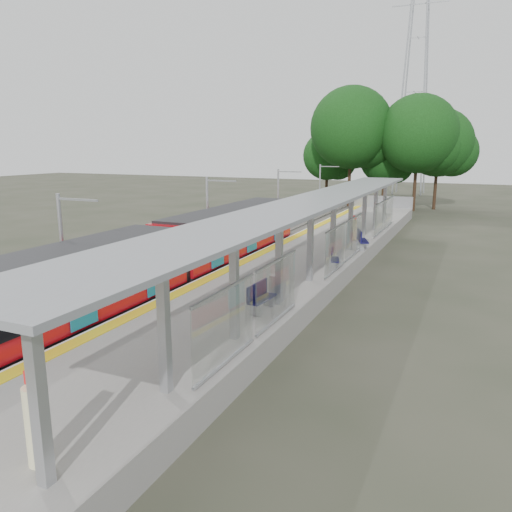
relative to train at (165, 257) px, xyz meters
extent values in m
plane|color=#474438|center=(4.50, -11.65, -2.05)|extent=(200.00, 200.00, 0.00)
cube|color=#59544C|center=(0.00, 8.35, -1.93)|extent=(3.00, 70.00, 0.24)
cube|color=gray|center=(4.50, 8.35, -1.55)|extent=(6.00, 50.00, 1.00)
cube|color=gold|center=(1.95, 8.35, -1.04)|extent=(0.60, 50.00, 0.02)
cube|color=#9EA0A5|center=(4.50, 33.30, -0.45)|extent=(6.00, 0.10, 1.20)
cube|color=black|center=(0.00, -7.02, -1.40)|extent=(2.50, 13.50, 0.70)
cube|color=#B10C14|center=(0.00, -7.02, 0.20)|extent=(2.65, 13.50, 2.50)
cube|color=black|center=(0.00, -7.02, 0.25)|extent=(2.72, 12.96, 1.20)
cube|color=black|center=(0.00, -7.02, 1.50)|extent=(2.40, 12.82, 0.15)
cube|color=#0E6A8D|center=(1.36, -7.02, 0.05)|extent=(0.04, 1.30, 2.00)
cube|color=black|center=(0.00, 7.08, -1.40)|extent=(2.50, 13.50, 0.70)
cube|color=#B10C14|center=(0.00, 7.08, 0.20)|extent=(2.65, 13.50, 2.50)
cube|color=black|center=(0.00, 7.08, 0.25)|extent=(2.72, 12.96, 1.20)
cube|color=black|center=(0.00, 7.08, 1.50)|extent=(2.40, 12.83, 0.15)
cube|color=#0E6A8D|center=(1.36, 7.08, 0.05)|extent=(0.04, 1.30, 2.00)
cylinder|color=black|center=(0.00, 2.36, -1.70)|extent=(2.20, 0.70, 0.70)
cube|color=black|center=(0.00, 0.03, -0.05)|extent=(2.30, 0.80, 2.40)
cube|color=#9EA0A5|center=(6.50, -13.65, 0.70)|extent=(0.25, 0.25, 3.50)
cube|color=#9EA0A5|center=(6.50, -9.65, 0.70)|extent=(0.25, 0.25, 3.50)
cube|color=#9EA0A5|center=(6.50, -5.65, 0.70)|extent=(0.25, 0.25, 3.50)
cube|color=#9EA0A5|center=(6.50, -1.65, 0.70)|extent=(0.25, 0.25, 3.50)
cube|color=#9EA0A5|center=(6.50, 2.35, 0.70)|extent=(0.25, 0.25, 3.50)
cube|color=#9EA0A5|center=(6.50, 6.35, 0.70)|extent=(0.25, 0.25, 3.50)
cube|color=#9EA0A5|center=(6.50, 10.35, 0.70)|extent=(0.25, 0.25, 3.50)
cube|color=#9EA0A5|center=(6.50, 14.35, 0.70)|extent=(0.25, 0.25, 3.50)
cube|color=#9EA0A5|center=(6.50, 18.35, 0.70)|extent=(0.25, 0.25, 3.50)
cube|color=#9EA0A5|center=(6.50, 22.35, 0.70)|extent=(0.25, 0.25, 3.50)
cube|color=gray|center=(6.10, 4.35, 2.53)|extent=(3.20, 38.00, 0.16)
cylinder|color=#9EA0A5|center=(4.55, 4.35, 2.45)|extent=(0.24, 38.00, 0.24)
cube|color=silver|center=(7.20, -7.65, 0.15)|extent=(0.05, 3.70, 2.20)
cube|color=silver|center=(7.20, -3.65, 0.15)|extent=(0.05, 3.70, 2.20)
cube|color=silver|center=(7.20, 4.35, 0.15)|extent=(0.05, 3.70, 2.20)
cube|color=silver|center=(7.20, 8.35, 0.15)|extent=(0.05, 3.70, 2.20)
cube|color=silver|center=(7.20, 16.35, 0.15)|extent=(0.05, 3.70, 2.20)
cube|color=silver|center=(7.20, 20.35, 0.15)|extent=(0.05, 3.70, 2.20)
cylinder|color=#382316|center=(-4.45, 43.18, -0.02)|extent=(0.36, 0.36, 4.06)
sphere|color=#164E16|center=(-4.45, 43.18, 4.04)|extent=(6.17, 6.17, 6.17)
cylinder|color=#382316|center=(-0.57, 39.26, 1.07)|extent=(0.36, 0.36, 6.24)
sphere|color=#164E16|center=(-0.57, 39.26, 7.30)|extent=(9.48, 9.48, 9.48)
cylinder|color=#382316|center=(2.96, 42.12, -0.12)|extent=(0.36, 0.36, 3.86)
sphere|color=#164E16|center=(2.96, 42.12, 3.74)|extent=(5.87, 5.87, 5.87)
cylinder|color=#382316|center=(6.86, 39.68, 0.81)|extent=(0.36, 0.36, 5.73)
sphere|color=#164E16|center=(6.86, 39.68, 6.55)|extent=(8.71, 8.71, 8.71)
cylinder|color=#382316|center=(8.88, 42.23, 0.50)|extent=(0.36, 0.36, 5.10)
sphere|color=#164E16|center=(8.88, 42.23, 5.60)|extent=(7.76, 7.76, 7.76)
cylinder|color=#9EA0A5|center=(-1.80, -4.65, 0.65)|extent=(0.16, 0.16, 5.40)
cube|color=#9EA0A5|center=(-0.80, -4.65, 3.15)|extent=(2.00, 0.08, 0.08)
cylinder|color=#9EA0A5|center=(-1.80, 7.35, 0.65)|extent=(0.16, 0.16, 5.40)
cube|color=#9EA0A5|center=(-0.80, 7.35, 3.15)|extent=(2.00, 0.08, 0.08)
cylinder|color=#9EA0A5|center=(-1.80, 19.35, 0.65)|extent=(0.16, 0.16, 5.40)
cube|color=#9EA0A5|center=(-0.80, 19.35, 3.15)|extent=(2.00, 0.08, 0.08)
cylinder|color=#9EA0A5|center=(-1.80, 31.35, 0.65)|extent=(0.16, 0.16, 5.40)
cube|color=#9EA0A5|center=(-0.80, 31.35, 3.15)|extent=(2.00, 0.08, 0.08)
cube|color=#100E46|center=(6.23, -2.71, -0.56)|extent=(0.58, 1.66, 0.07)
cube|color=#100E46|center=(6.01, -2.71, -0.24)|extent=(0.16, 1.63, 0.60)
cube|color=#9EA0A5|center=(6.23, -3.36, -0.81)|extent=(0.44, 0.09, 0.48)
cube|color=#9EA0A5|center=(6.23, -2.06, -0.81)|extent=(0.44, 0.09, 0.48)
cube|color=#100E46|center=(6.91, 5.44, -0.65)|extent=(0.73, 1.41, 0.05)
cube|color=#100E46|center=(6.73, 5.44, -0.38)|extent=(0.39, 1.32, 0.50)
cube|color=#9EA0A5|center=(6.91, 4.90, -0.85)|extent=(0.36, 0.14, 0.40)
cube|color=#9EA0A5|center=(6.91, 5.98, -0.85)|extent=(0.36, 0.14, 0.40)
cube|color=#100E46|center=(7.20, 10.87, -0.54)|extent=(1.07, 1.78, 0.07)
cube|color=#100E46|center=(6.97, 10.87, -0.20)|extent=(0.66, 1.63, 0.63)
cube|color=#9EA0A5|center=(7.20, 10.19, -0.80)|extent=(0.45, 0.22, 0.50)
cube|color=#9EA0A5|center=(7.20, 11.55, -0.80)|extent=(0.45, 0.22, 0.50)
cylinder|color=beige|center=(5.90, -13.24, -0.22)|extent=(0.45, 0.45, 1.67)
cube|color=red|center=(5.90, -13.24, 0.79)|extent=(0.39, 0.09, 0.28)
cylinder|color=beige|center=(5.95, 13.74, -0.35)|extent=(0.37, 0.37, 1.40)
cube|color=red|center=(5.95, 13.74, 0.49)|extent=(0.33, 0.13, 0.23)
cylinder|color=#9EA0A5|center=(6.02, -0.91, -0.55)|extent=(0.62, 0.62, 1.00)
camera|label=1|loc=(13.46, -19.61, 5.18)|focal=35.00mm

